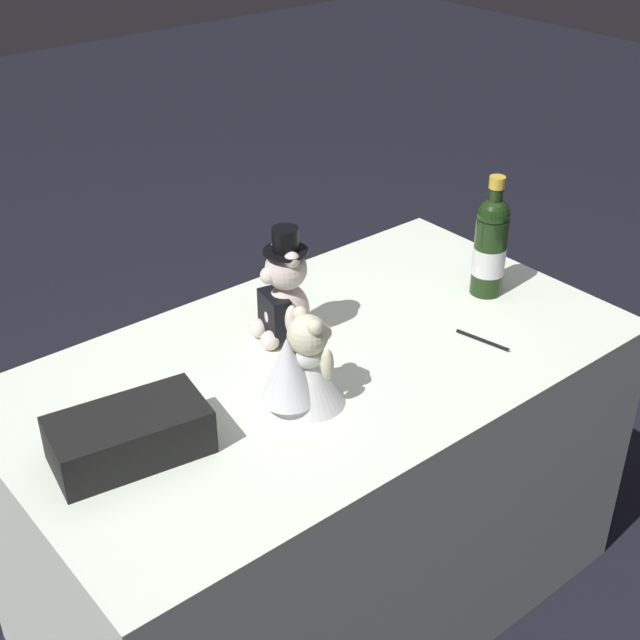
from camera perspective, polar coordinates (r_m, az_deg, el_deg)
ground_plane at (r=2.47m, az=-0.00°, el=-17.24°), size 12.00×12.00×0.00m
reception_table at (r=2.21m, az=-0.00°, el=-10.69°), size 1.43×0.80×0.75m
teddy_bear_groom at (r=2.00m, az=-2.42°, el=1.60°), size 0.14×0.15×0.28m
teddy_bear_bride at (r=1.79m, az=-1.19°, el=-3.10°), size 0.19×0.16×0.21m
champagne_bottle at (r=2.22m, az=10.98°, el=4.79°), size 0.08×0.08×0.31m
signing_pen at (r=2.07m, az=10.60°, el=-1.34°), size 0.04×0.14×0.01m
gift_case_black at (r=1.71m, az=-12.24°, el=-7.30°), size 0.32×0.20×0.10m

